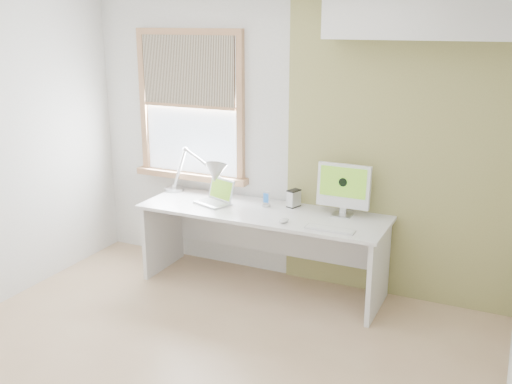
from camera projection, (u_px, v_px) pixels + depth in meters
The scene contains 12 objects.
room at pixel (186, 189), 3.74m from camera, with size 4.04×3.54×2.64m.
accent_wall at pixel (401, 150), 4.85m from camera, with size 2.00×0.02×2.60m, color #938F4F.
soffit at pixel (434, 10), 4.31m from camera, with size 1.60×0.40×0.42m, color white.
window at pixel (190, 106), 5.57m from camera, with size 1.20×0.14×1.42m.
desk at pixel (265, 229), 5.25m from camera, with size 2.20×0.70×0.73m.
desk_lamp at pixel (207, 174), 5.42m from camera, with size 0.78×0.40×0.45m.
laptop at pixel (216, 197), 5.35m from camera, with size 0.38×0.34×0.22m.
phone_dock at pixel (266, 202), 5.25m from camera, with size 0.08×0.08×0.14m.
external_drive at pixel (294, 198), 5.23m from camera, with size 0.11×0.14×0.16m.
imac at pixel (344, 187), 4.96m from camera, with size 0.46×0.15×0.45m.
keyboard at pixel (330, 229), 4.66m from camera, with size 0.40×0.11×0.02m.
mouse at pixel (284, 221), 4.84m from camera, with size 0.07×0.11×0.03m, color white.
Camera 1 is at (1.93, -3.07, 2.34)m, focal length 41.31 mm.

